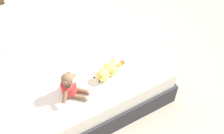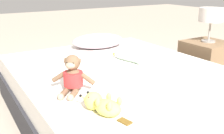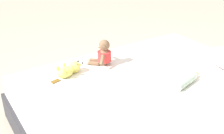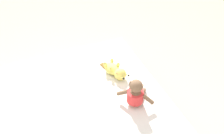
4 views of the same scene
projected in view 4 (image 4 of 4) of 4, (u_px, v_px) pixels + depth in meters
The scene contains 2 objects.
plush_monkey at pixel (136, 94), 1.87m from camera, with size 0.26×0.26×0.24m.
plush_yellow_creature at pixel (115, 71), 2.14m from camera, with size 0.17×0.32×0.10m.
Camera 4 is at (0.16, 0.97, 1.87)m, focal length 41.33 mm.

